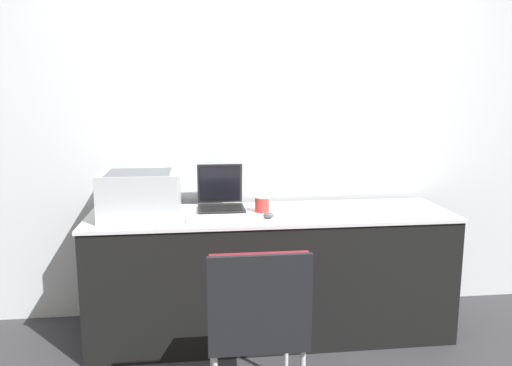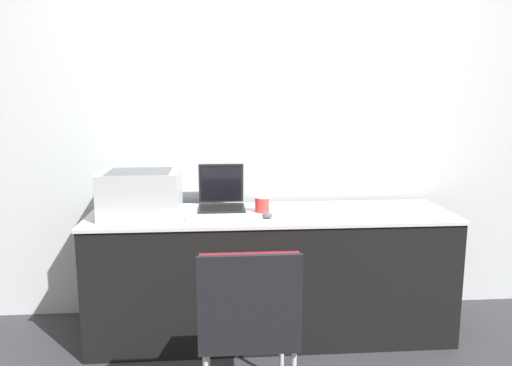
% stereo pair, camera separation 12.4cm
% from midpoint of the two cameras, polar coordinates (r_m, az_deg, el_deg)
% --- Properties ---
extents(ground_plane, '(14.00, 14.00, 0.00)m').
position_cam_midpoint_polar(ground_plane, '(3.04, 3.53, -19.20)').
color(ground_plane, '#333338').
extents(wall_back, '(8.00, 0.05, 2.60)m').
position_cam_midpoint_polar(wall_back, '(3.35, 2.09, 6.96)').
color(wall_back, silver).
rests_on(wall_back, ground_plane).
extents(table, '(2.19, 0.61, 0.78)m').
position_cam_midpoint_polar(table, '(3.14, 2.85, -10.34)').
color(table, black).
rests_on(table, ground_plane).
extents(printer, '(0.45, 0.43, 0.27)m').
position_cam_midpoint_polar(printer, '(3.01, -11.84, -0.88)').
color(printer, '#B2B7BC').
rests_on(printer, table).
extents(laptop_left, '(0.29, 0.31, 0.27)m').
position_cam_midpoint_polar(laptop_left, '(3.13, -2.84, -1.87)').
color(laptop_left, black).
rests_on(laptop_left, table).
extents(external_keyboard, '(0.40, 0.13, 0.02)m').
position_cam_midpoint_polar(external_keyboard, '(2.86, -2.79, -4.04)').
color(external_keyboard, silver).
rests_on(external_keyboard, table).
extents(coffee_cup, '(0.09, 0.09, 0.10)m').
position_cam_midpoint_polar(coffee_cup, '(3.04, 1.87, -2.43)').
color(coffee_cup, red).
rests_on(coffee_cup, table).
extents(mouse, '(0.06, 0.04, 0.04)m').
position_cam_midpoint_polar(mouse, '(2.88, 2.54, -3.74)').
color(mouse, '#4C4C51').
rests_on(mouse, table).
extents(chair, '(0.44, 0.46, 0.84)m').
position_cam_midpoint_polar(chair, '(2.28, 0.73, -14.91)').
color(chair, maroon).
rests_on(chair, ground_plane).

